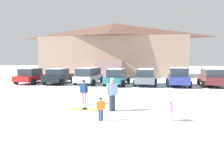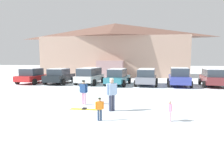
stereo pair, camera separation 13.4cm
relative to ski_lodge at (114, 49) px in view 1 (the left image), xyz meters
name	(u,v)px [view 1 (the left image)]	position (x,y,z in m)	size (l,w,h in m)	color
ground	(67,145)	(2.27, -28.59, -4.14)	(160.00, 160.00, 0.00)	white
ski_lodge	(114,49)	(0.00, 0.00, 0.00)	(22.30, 10.33, 8.17)	tan
parked_red_sedan	(31,76)	(-7.31, -12.76, -3.31)	(2.46, 4.24, 1.65)	red
parked_black_sedan	(58,76)	(-4.28, -12.67, -3.31)	(2.40, 4.36, 1.63)	black
parked_silver_wagon	(89,75)	(-1.03, -12.46, -3.22)	(2.51, 4.75, 1.71)	silver
parked_teal_hatchback	(117,77)	(1.98, -12.92, -3.30)	(2.46, 4.83, 1.66)	teal
parked_grey_wagon	(146,76)	(4.87, -12.88, -3.24)	(2.40, 4.34, 1.67)	slate
parked_blue_hatchback	(178,77)	(7.95, -13.07, -3.24)	(2.43, 4.29, 1.81)	#333D94
parked_maroon_van	(212,77)	(11.12, -12.81, -3.21)	(2.44, 4.34, 1.72)	maroon
skier_adult_in_blue_parka	(112,93)	(3.03, -24.00, -3.19)	(0.51, 0.44, 1.67)	#383D55
skier_teen_in_navy_coat	(84,91)	(1.19, -22.66, -3.34)	(0.51, 0.28, 1.41)	#EDA8C8
skier_child_in_orange_jacket	(101,108)	(2.78, -25.81, -3.58)	(0.35, 0.21, 0.99)	navy
skier_child_in_pink_snowsuit	(171,109)	(5.71, -25.47, -3.63)	(0.19, 0.32, 0.89)	#EDB1CB
pair_of_skis	(85,109)	(1.61, -23.90, -4.12)	(1.62, 0.31, 0.08)	yellow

